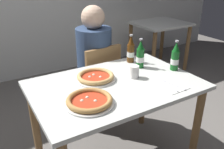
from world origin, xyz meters
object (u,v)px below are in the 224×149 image
Objects in this scene: pizza_marinara_far at (89,101)px; beer_bottle_right at (175,58)px; dining_table_background at (159,33)px; napkin_with_cutlery at (172,86)px; diner_seated at (95,69)px; chair_behind_table at (98,80)px; beer_bottle_center at (131,51)px; beer_bottle_left at (140,56)px; paper_cup at (134,72)px; pizza_margherita_near at (96,77)px; dining_table_main at (115,97)px.

beer_bottle_right reaches higher than pizza_marinara_far.
dining_table_background is 4.23× the size of napkin_with_cutlery.
diner_seated is at bearing 99.48° from napkin_with_cutlery.
diner_seated is at bearing 61.36° from pizza_marinara_far.
chair_behind_table is 0.51m from beer_bottle_center.
diner_seated is at bearing 108.68° from beer_bottle_left.
beer_bottle_left is 2.60× the size of paper_cup.
paper_cup reaches higher than pizza_margherita_near.
chair_behind_table is 4.49× the size of napkin_with_cutlery.
paper_cup is at bearing -119.98° from beer_bottle_center.
pizza_marinara_far is 1.25× the size of beer_bottle_center.
dining_table_main is at bearing -103.72° from diner_seated.
diner_seated is 0.83m from beer_bottle_right.
beer_bottle_left reaches higher than pizza_marinara_far.
dining_table_background is at bearing 26.62° from diner_seated.
beer_bottle_center is 1.30× the size of napkin_with_cutlery.
napkin_with_cutlery is at bearing -80.52° from diner_seated.
beer_bottle_right is 0.33m from napkin_with_cutlery.
pizza_marinara_far is 1.25× the size of beer_bottle_right.
pizza_marinara_far is 3.26× the size of paper_cup.
diner_seated is 4.89× the size of beer_bottle_center.
chair_behind_table is 0.94m from pizza_marinara_far.
pizza_margherita_near is at bearing 55.72° from chair_behind_table.
dining_table_background is (1.68, 1.42, -0.04)m from dining_table_main.
pizza_margherita_near is 0.56m from napkin_with_cutlery.
dining_table_background is 2.07m from paper_cup.
dining_table_main is 0.50m from beer_bottle_center.
dining_table_main is 1.50× the size of dining_table_background.
beer_bottle_right reaches higher than pizza_margherita_near.
pizza_marinara_far is at bearing 171.61° from napkin_with_cutlery.
beer_bottle_center is 0.33m from paper_cup.
paper_cup reaches higher than napkin_with_cutlery.
diner_seated is 4.06× the size of pizza_margherita_near.
paper_cup reaches higher than dining_table_background.
dining_table_main is 0.43m from beer_bottle_left.
diner_seated reaches higher than beer_bottle_left.
beer_bottle_right is at bearing -61.13° from diner_seated.
beer_bottle_center is 2.60× the size of paper_cup.
beer_bottle_center is at bearing 88.04° from beer_bottle_left.
diner_seated is 0.49m from beer_bottle_center.
diner_seated is 4.89× the size of beer_bottle_left.
dining_table_main is 12.63× the size of paper_cup.
pizza_marinara_far is at bearing -118.64° from diner_seated.
dining_table_main is 0.59m from beer_bottle_right.
dining_table_main is at bearing 29.11° from pizza_marinara_far.
beer_bottle_right is (0.37, -0.64, 0.37)m from chair_behind_table.
pizza_margherita_near is at bearing -158.83° from beer_bottle_center.
pizza_marinara_far is (-0.45, -0.77, 0.29)m from chair_behind_table.
paper_cup is (0.17, 0.01, 0.16)m from dining_table_main.
chair_behind_table reaches higher than pizza_marinara_far.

